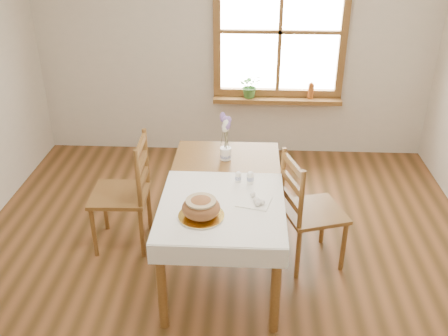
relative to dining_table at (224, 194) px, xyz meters
The scene contains 18 objects.
ground 0.73m from the dining_table, 90.00° to the right, with size 5.00×5.00×0.00m, color brown.
room_walls 1.08m from the dining_table, 90.00° to the right, with size 4.60×5.10×2.65m.
window 2.36m from the dining_table, 77.02° to the left, with size 1.46×0.08×1.46m.
window_sill 2.16m from the dining_table, 76.61° to the left, with size 1.46×0.20×0.05m.
dining_table is the anchor object (origin of this frame).
table_linen 0.32m from the dining_table, 90.00° to the right, with size 0.91×0.99×0.01m, color white.
chair_left 0.95m from the dining_table, 165.02° to the left, with size 0.47×0.49×1.01m, color brown, non-canonical shape.
chair_right 0.75m from the dining_table, ahead, with size 0.46×0.48×0.98m, color brown, non-canonical shape.
bread_plate 0.50m from the dining_table, 105.75° to the right, with size 0.31×0.31×0.02m, color white.
bread_loaf 0.52m from the dining_table, 105.75° to the right, with size 0.27×0.27×0.15m, color brown.
egg_napkin 0.36m from the dining_table, 48.45° to the right, with size 0.23×0.20×0.01m, color white.
eggs 0.37m from the dining_table, 48.45° to the right, with size 0.18×0.16×0.04m, color silver, non-canonical shape.
salt_shaker 0.18m from the dining_table, 19.29° to the left, with size 0.05×0.05×0.09m, color white.
pepper_shaker 0.25m from the dining_table, ahead, with size 0.05×0.05×0.10m, color white.
flower_vase 0.45m from the dining_table, 91.24° to the left, with size 0.10×0.10×0.10m, color white.
lavender_bouquet 0.55m from the dining_table, 91.24° to the left, with size 0.17×0.17×0.31m, color #7B5BA2, non-canonical shape.
potted_plant 2.11m from the dining_table, 84.81° to the left, with size 0.24×0.27×0.21m, color #3A6F2C.
amber_bottle 2.28m from the dining_table, 67.29° to the left, with size 0.07×0.07×0.19m, color #AA561F.
Camera 1 is at (0.18, -3.06, 2.68)m, focal length 40.00 mm.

